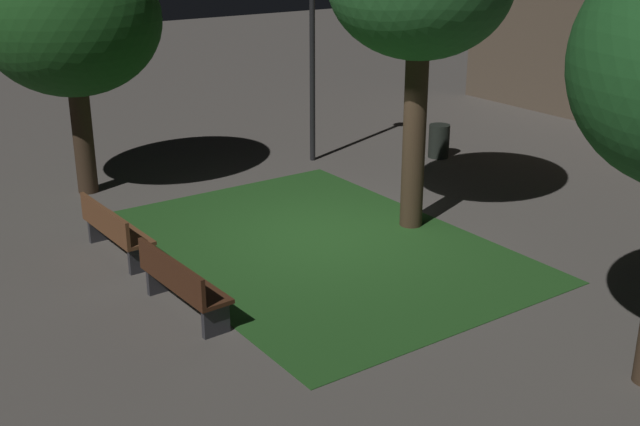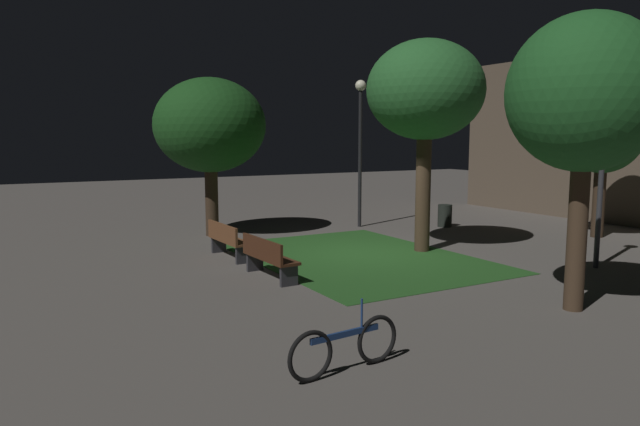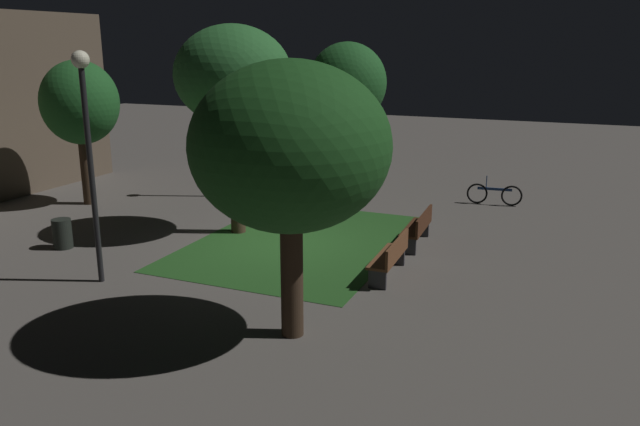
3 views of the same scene
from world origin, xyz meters
TOP-DOWN VIEW (x-y plane):
  - ground_plane at (0.00, 0.00)m, footprint 60.00×60.00m
  - grass_lawn at (0.29, -0.29)m, footprint 7.06×5.05m
  - bench_corner at (-1.21, -3.19)m, footprint 1.81×0.54m
  - bench_lawn_edge at (1.22, -3.19)m, footprint 1.82×0.56m
  - tree_near_wall at (-4.65, -2.41)m, footprint 3.36×3.36m
  - tree_lawn_side at (5.92, 0.54)m, footprint 2.60×2.60m
  - tree_left_canopy at (0.45, 1.64)m, footprint 3.04×3.04m
  - tree_right_canopy at (1.34, 7.67)m, footprint 2.38×2.38m
  - lamp_post_near_wall at (4.00, 3.88)m, footprint 0.36×0.36m
  - lamp_post_plaza_west at (-3.93, 2.53)m, footprint 0.36×0.36m
  - trash_bin at (-2.49, 5.02)m, footprint 0.47×0.47m
  - bicycle at (6.28, -4.38)m, footprint 0.22×1.73m

SIDE VIEW (x-z plane):
  - ground_plane at x=0.00m, z-range 0.00..0.00m
  - grass_lawn at x=0.29m, z-range 0.00..0.01m
  - bicycle at x=6.28m, z-range -0.12..0.81m
  - trash_bin at x=-2.49m, z-range 0.00..0.75m
  - bench_corner at x=-1.21m, z-range 0.04..0.92m
  - bench_lawn_edge at x=1.22m, z-range 0.04..0.92m
  - lamp_post_near_wall at x=4.00m, z-range 0.78..4.96m
  - tree_right_canopy at x=1.34m, z-range 0.93..5.46m
  - lamp_post_plaza_west at x=-3.93m, z-range 0.84..5.72m
  - tree_near_wall at x=-4.65m, z-range 0.95..5.74m
  - tree_lawn_side at x=5.92m, z-range 1.17..6.24m
  - tree_left_canopy at x=0.45m, z-range 1.41..6.91m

